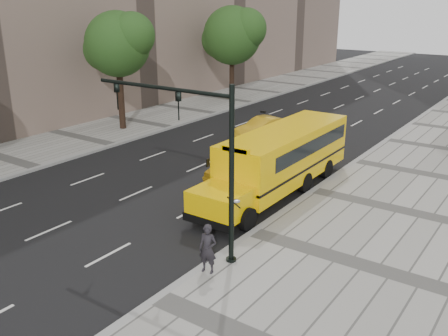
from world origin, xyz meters
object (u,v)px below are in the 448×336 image
Objects in this scene: tree_c at (233,35)px; pedestrian at (208,249)px; tree_b at (118,44)px; school_bus at (282,155)px; taxi_near at (241,164)px; traffic_signal at (198,147)px; taxi_far at (263,128)px.

tree_c reaches higher than pedestrian.
tree_b is 4.76× the size of pedestrian.
tree_b is 0.98× the size of tree_c.
taxi_near is (-2.50, 0.19, -0.96)m from school_bus.
tree_c is 1.79× the size of taxi_near.
tree_c is at bearing 129.96° from school_bus.
tree_c is 1.32× the size of traffic_signal.
taxi_far is 0.66× the size of traffic_signal.
school_bus is (14.92, -3.87, -4.30)m from tree_b.
taxi_near is 2.72× the size of pedestrian.
traffic_signal is (15.59, -25.29, -1.78)m from tree_c.
tree_b is at bearing -90.06° from tree_c.
tree_c is at bearing 110.30° from pedestrian.
school_bus is at bearing 90.18° from pedestrian.
tree_c reaches higher than tree_b.
pedestrian is at bearing -61.72° from taxi_near.
traffic_signal reaches higher than taxi_far.
taxi_near is 8.21m from taxi_far.
school_bus is 8.81m from pedestrian.
taxi_near is at bearing 104.36° from pedestrian.
traffic_signal is at bearing -65.73° from taxi_near.
school_bus is at bearing -14.53° from tree_b.
tree_b is at bearing -142.16° from taxi_far.
school_bus is 7.89m from traffic_signal.
tree_c is at bearing 147.55° from taxi_far.
school_bus is 2.69m from taxi_near.
traffic_signal reaches higher than school_bus.
tree_b is at bearing 165.47° from school_bus.
taxi_far is 2.45× the size of pedestrian.
pedestrian is at bearing -57.52° from tree_c.
taxi_near is (12.40, -17.59, -5.07)m from tree_c.
tree_c is 29.76m from traffic_signal.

